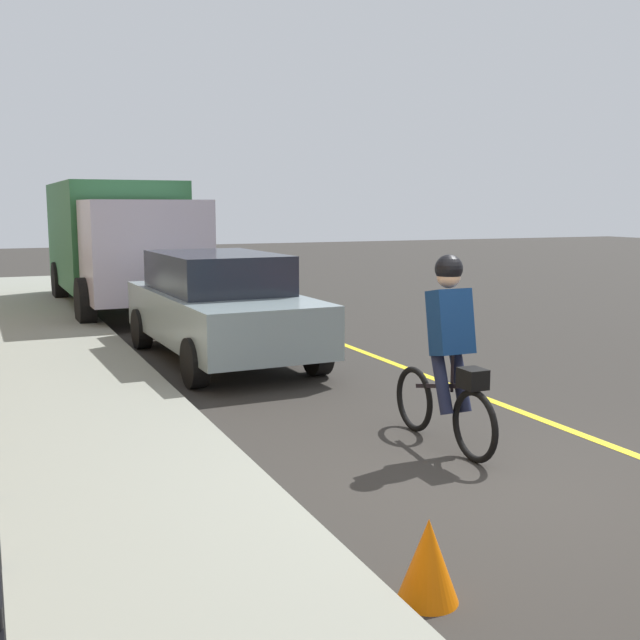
{
  "coord_description": "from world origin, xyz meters",
  "views": [
    {
      "loc": [
        -4.84,
        3.78,
        2.26
      ],
      "look_at": [
        2.93,
        0.36,
        1.0
      ],
      "focal_mm": 43.05,
      "sensor_mm": 36.0,
      "label": 1
    }
  ],
  "objects": [
    {
      "name": "ground_plane",
      "position": [
        0.0,
        0.0,
        0.0
      ],
      "size": [
        80.0,
        80.0,
        0.0
      ],
      "primitive_type": "plane",
      "color": "#2C2925"
    },
    {
      "name": "cyclist_lead",
      "position": [
        1.08,
        -0.14,
        0.91
      ],
      "size": [
        1.71,
        0.36,
        1.83
      ],
      "rotation": [
        0.0,
        0.0,
        -0.0
      ],
      "color": "black",
      "rests_on": "ground"
    },
    {
      "name": "parked_sedan_rear",
      "position": [
        5.99,
        0.62,
        0.82
      ],
      "size": [
        4.45,
        2.03,
        1.58
      ],
      "rotation": [
        0.0,
        0.0,
        3.17
      ],
      "color": "gray",
      "rests_on": "ground"
    },
    {
      "name": "traffic_cone_near",
      "position": [
        -1.29,
        1.53,
        0.25
      ],
      "size": [
        0.36,
        0.36,
        0.5
      ],
      "primitive_type": "cone",
      "color": "#E76405",
      "rests_on": "ground"
    },
    {
      "name": "box_truck_background",
      "position": [
        12.36,
        0.99,
        1.55
      ],
      "size": [
        6.74,
        2.61,
        2.78
      ],
      "rotation": [
        0.0,
        0.0,
        3.16
      ],
      "color": "#2C653A",
      "rests_on": "ground"
    },
    {
      "name": "sidewalk",
      "position": [
        0.0,
        3.4,
        0.07
      ],
      "size": [
        40.0,
        3.2,
        0.15
      ],
      "primitive_type": "cube",
      "color": "gray",
      "rests_on": "ground"
    }
  ]
}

